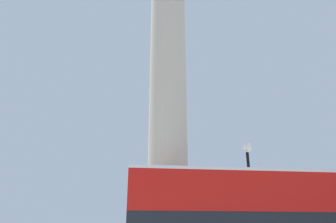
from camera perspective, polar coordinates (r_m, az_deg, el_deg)
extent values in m
cube|color=#ADA593|center=(17.55, 0.00, -18.08)|extent=(2.17, 2.17, 1.07)
cylinder|color=#ADA593|center=(19.96, 0.00, 7.78)|extent=(2.18, 2.18, 16.36)
cube|color=black|center=(14.25, 16.50, -17.81)|extent=(11.13, 3.36, 0.55)
cube|color=#B7140F|center=(14.32, 16.08, -13.75)|extent=(11.13, 3.41, 1.49)
cube|color=silver|center=(14.43, 15.76, -10.58)|extent=(11.13, 3.41, 0.12)
cylinder|color=black|center=(15.91, 14.51, -16.75)|extent=(0.14, 0.14, 5.58)
sphere|color=white|center=(16.36, 13.56, -6.18)|extent=(0.45, 0.45, 0.45)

